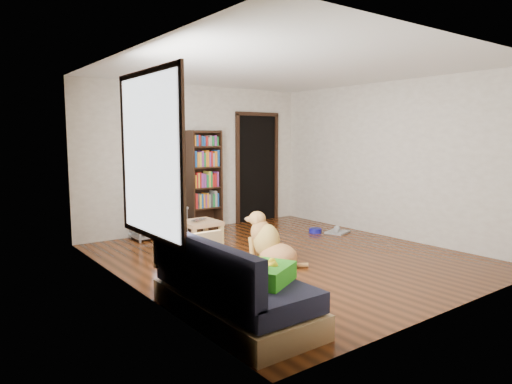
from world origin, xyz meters
TOP-DOWN VIEW (x-y plane):
  - ground at (0.00, 0.00)m, footprint 5.00×5.00m
  - ceiling at (0.00, 0.00)m, footprint 5.00×5.00m
  - wall_back at (0.00, 2.50)m, footprint 4.50×0.00m
  - wall_front at (0.00, -2.50)m, footprint 4.50×0.00m
  - wall_left at (-2.25, 0.00)m, footprint 0.00×5.00m
  - wall_right at (2.25, 0.00)m, footprint 0.00×5.00m
  - green_cushion at (-1.75, -1.72)m, footprint 0.64×0.64m
  - laptop at (-0.68, 1.21)m, footprint 0.36×0.32m
  - dog_bowl at (1.46, 0.91)m, footprint 0.22×0.22m
  - grey_rag at (1.76, 0.66)m, footprint 0.48×0.43m
  - window at (-2.23, -0.50)m, footprint 0.03×1.46m
  - doorway at (1.35, 2.48)m, footprint 1.03×0.05m
  - tv_stand at (-0.90, 2.25)m, footprint 0.90×0.45m
  - crt_tv at (-0.90, 2.27)m, footprint 0.55×0.52m
  - bookshelf at (0.05, 2.34)m, footprint 0.60×0.30m
  - sofa at (-1.87, -1.38)m, footprint 0.80×1.80m
  - coffee_table at (-0.68, 1.24)m, footprint 0.55×0.55m
  - dog at (-0.47, -0.23)m, footprint 0.62×0.82m

SIDE VIEW (x-z plane):
  - ground at x=0.00m, z-range 0.00..0.00m
  - grey_rag at x=1.76m, z-range 0.00..0.03m
  - dog_bowl at x=1.46m, z-range 0.00..0.08m
  - sofa at x=-1.87m, z-range -0.14..0.66m
  - tv_stand at x=-0.90m, z-range 0.02..0.52m
  - dog at x=-0.47m, z-range -0.10..0.64m
  - coffee_table at x=-0.68m, z-range 0.08..0.48m
  - laptop at x=-0.68m, z-range 0.40..0.42m
  - green_cushion at x=-1.75m, z-range 0.42..0.58m
  - crt_tv at x=-0.90m, z-range 0.45..1.03m
  - bookshelf at x=0.05m, z-range 0.10..1.90m
  - doorway at x=1.35m, z-range 0.03..2.21m
  - wall_back at x=0.00m, z-range -0.95..3.55m
  - wall_front at x=0.00m, z-range -0.95..3.55m
  - wall_left at x=-2.25m, z-range -1.20..3.80m
  - wall_right at x=2.25m, z-range -1.20..3.80m
  - window at x=-2.23m, z-range 0.65..2.35m
  - ceiling at x=0.00m, z-range 2.60..2.60m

